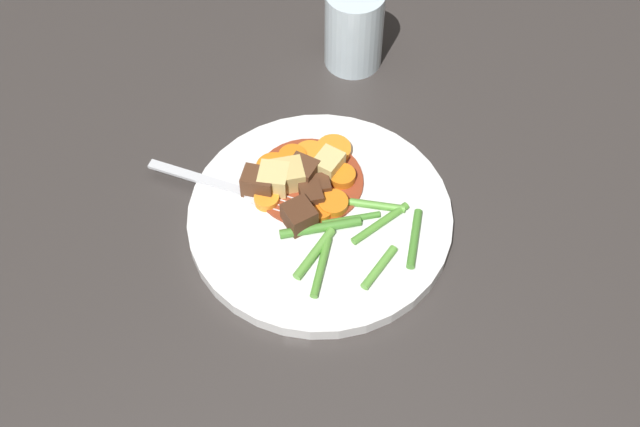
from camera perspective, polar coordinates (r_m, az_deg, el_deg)
name	(u,v)px	position (r m, az deg, el deg)	size (l,w,h in m)	color
ground_plane	(320,222)	(0.84, 0.00, -0.58)	(3.00, 3.00, 0.00)	#383330
dinner_plate	(320,218)	(0.84, 0.00, -0.29)	(0.26, 0.26, 0.01)	white
stew_sauce	(309,181)	(0.85, -0.76, 2.15)	(0.11, 0.11, 0.00)	#93381E
carrot_slice_0	(334,150)	(0.88, 0.90, 4.22)	(0.04, 0.04, 0.01)	orange
carrot_slice_1	(342,177)	(0.85, 1.47, 2.43)	(0.03, 0.03, 0.01)	orange
carrot_slice_2	(267,199)	(0.84, -3.56, 0.94)	(0.02, 0.02, 0.01)	orange
carrot_slice_3	(333,204)	(0.83, 0.87, 0.65)	(0.03, 0.03, 0.01)	orange
carrot_slice_4	(293,158)	(0.87, -1.83, 3.69)	(0.03, 0.03, 0.01)	orange
carrot_slice_5	(274,170)	(0.86, -3.07, 2.89)	(0.04, 0.04, 0.01)	orange
carrot_slice_6	(319,212)	(0.83, -0.03, 0.12)	(0.03, 0.03, 0.01)	orange
carrot_slice_7	(310,156)	(0.87, -0.65, 3.83)	(0.03, 0.03, 0.01)	orange
potato_chunk_0	(287,176)	(0.84, -2.18, 2.50)	(0.03, 0.03, 0.03)	#DBBC6B
potato_chunk_1	(328,165)	(0.85, 0.56, 3.23)	(0.03, 0.02, 0.02)	#E5CC7A
potato_chunk_2	(274,180)	(0.84, -3.09, 2.25)	(0.03, 0.03, 0.03)	#E5CC7A
meat_chunk_0	(303,172)	(0.85, -1.17, 2.76)	(0.03, 0.02, 0.03)	#56331E
meat_chunk_1	(320,186)	(0.84, 0.01, 1.84)	(0.02, 0.02, 0.02)	#4C2B19
meat_chunk_2	(311,196)	(0.83, -0.58, 1.20)	(0.02, 0.02, 0.02)	#4C2B19
meat_chunk_3	(297,212)	(0.82, -1.55, 0.07)	(0.03, 0.03, 0.02)	#4C2B19
meat_chunk_4	(259,183)	(0.84, -4.09, 2.06)	(0.02, 0.03, 0.03)	#56331E
green_bean_0	(380,223)	(0.82, 4.02, -0.65)	(0.01, 0.01, 0.07)	#599E38
green_bean_1	(314,253)	(0.80, -0.37, -2.66)	(0.01, 0.01, 0.06)	#66AD42
green_bean_2	(351,219)	(0.83, 2.06, -0.36)	(0.01, 0.01, 0.06)	#4C8E33
green_bean_3	(320,228)	(0.82, 0.03, -0.94)	(0.01, 0.01, 0.08)	#4C8E33
green_bean_4	(414,239)	(0.82, 6.28, -1.66)	(0.01, 0.01, 0.06)	#4C8E33
green_bean_5	(379,267)	(0.80, 3.95, -3.59)	(0.01, 0.01, 0.05)	#66AD42
green_bean_6	(357,203)	(0.84, 2.48, 0.67)	(0.01, 0.01, 0.08)	#4C8E33
green_bean_7	(378,205)	(0.84, 3.84, 0.54)	(0.01, 0.01, 0.05)	#66AD42
green_bean_8	(321,267)	(0.79, 0.07, -3.58)	(0.01, 0.01, 0.06)	#599E38
fork	(235,189)	(0.85, -5.66, 1.60)	(0.15, 0.12, 0.00)	silver
water_glass	(354,28)	(0.96, 2.27, 12.21)	(0.06, 0.06, 0.10)	silver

